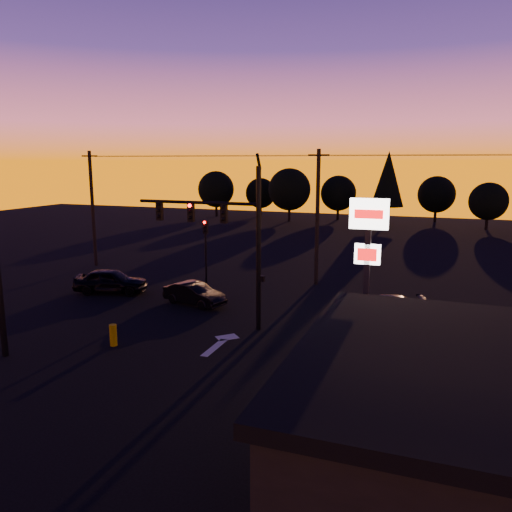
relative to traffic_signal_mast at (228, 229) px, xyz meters
The scene contains 20 objects.
ground 6.35m from the traffic_signal_mast, 88.59° to the right, with size 120.00×120.00×0.00m, color black.
lane_arrow 5.48m from the traffic_signal_mast, 75.57° to the right, with size 1.20×3.10×0.01m.
traffic_signal_mast is the anchor object (origin of this frame).
secondary_signal 9.19m from the traffic_signal_mast, 123.19° to the left, with size 0.30×0.31×4.35m.
pylon_sign 7.52m from the traffic_signal_mast, 19.36° to the right, with size 1.50×0.28×6.80m.
utility_pole_0 18.79m from the traffic_signal_mast, 147.82° to the left, with size 1.40×0.26×9.00m.
utility_pole_1 10.23m from the traffic_signal_mast, 78.16° to the left, with size 1.40×0.26×9.00m.
power_wires 10.85m from the traffic_signal_mast, 78.16° to the left, with size 36.00×1.22×0.07m.
bollard 7.28m from the traffic_signal_mast, 131.25° to the right, with size 0.33×0.33×0.99m, color #C2A400.
tree_0 50.96m from the traffic_signal_mast, 115.46° to the left, with size 5.36×5.36×6.74m.
tree_1 51.54m from the traffic_signal_mast, 107.98° to the left, with size 4.54×4.54×5.71m.
tree_2 45.11m from the traffic_signal_mast, 102.68° to the left, with size 5.77×5.78×7.26m.
tree_3 48.18m from the traffic_signal_mast, 94.65° to the left, with size 4.95×4.95×6.22m.
tree_4 45.12m from the traffic_signal_mast, 86.06° to the left, with size 4.18×4.18×9.50m.
tree_5 50.84m from the traffic_signal_mast, 79.69° to the left, with size 4.95×4.95×6.22m.
tree_6 46.55m from the traffic_signal_mast, 71.06° to the left, with size 4.54×4.54×5.71m.
car_left 10.94m from the traffic_signal_mast, 160.77° to the left, with size 1.82×4.52×1.54m, color black.
car_mid 6.17m from the traffic_signal_mast, 140.17° to the left, with size 1.36×3.89×1.28m, color black.
car_right 9.29m from the traffic_signal_mast, 28.69° to the left, with size 1.73×4.25×1.23m, color black.
suv_parked 11.77m from the traffic_signal_mast, 46.25° to the right, with size 2.51×5.44×1.51m, color black.
Camera 1 is at (9.58, -18.21, 8.23)m, focal length 35.00 mm.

